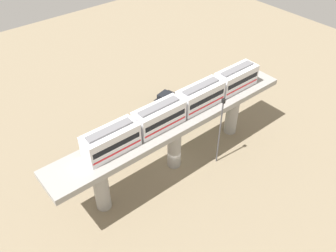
% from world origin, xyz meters
% --- Properties ---
extents(ground_plane, '(120.00, 120.00, 0.00)m').
position_xyz_m(ground_plane, '(0.00, 0.00, 0.00)').
color(ground_plane, '#84755B').
extents(viaduct, '(5.20, 35.80, 8.40)m').
position_xyz_m(viaduct, '(0.00, 0.00, 6.51)').
color(viaduct, '#999691').
rests_on(viaduct, ground).
extents(train, '(2.64, 27.45, 3.24)m').
position_xyz_m(train, '(0.00, -0.94, 9.94)').
color(train, silver).
rests_on(train, viaduct).
extents(parked_car_black, '(2.72, 4.50, 1.76)m').
position_xyz_m(parked_car_black, '(12.83, -8.76, 0.74)').
color(parked_car_black, black).
rests_on(parked_car_black, ground).
extents(parked_car_red, '(2.66, 4.49, 1.76)m').
position_xyz_m(parked_car_red, '(7.16, 8.14, 0.74)').
color(parked_car_red, red).
rests_on(parked_car_red, ground).
extents(tree_near_viaduct, '(3.84, 3.84, 5.76)m').
position_xyz_m(tree_near_viaduct, '(6.77, -5.55, 3.82)').
color(tree_near_viaduct, brown).
rests_on(tree_near_viaduct, ground).
extents(signal_post, '(0.44, 0.28, 11.00)m').
position_xyz_m(signal_post, '(-3.40, -5.17, 6.03)').
color(signal_post, '#4C4C51').
rests_on(signal_post, ground).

